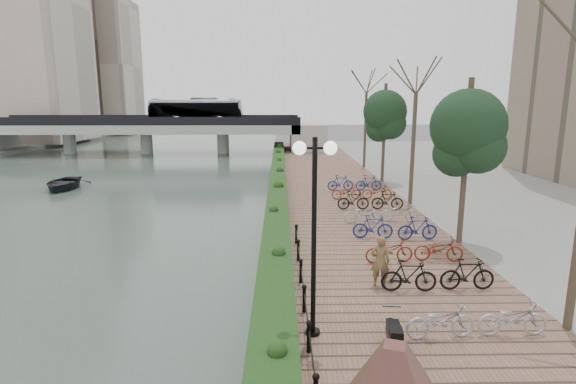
{
  "coord_description": "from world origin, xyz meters",
  "views": [
    {
      "loc": [
        0.77,
        -8.29,
        6.13
      ],
      "look_at": [
        1.12,
        11.98,
        2.0
      ],
      "focal_mm": 28.0,
      "sensor_mm": 36.0,
      "label": 1
    }
  ],
  "objects_px": {
    "lamppost": "(314,195)",
    "pedestrian": "(380,261)",
    "boat": "(63,183)",
    "motorcycle": "(394,334)"
  },
  "relations": [
    {
      "from": "lamppost",
      "to": "pedestrian",
      "type": "distance_m",
      "value": 4.54
    },
    {
      "from": "lamppost",
      "to": "boat",
      "type": "bearing_deg",
      "value": 127.18
    },
    {
      "from": "lamppost",
      "to": "boat",
      "type": "distance_m",
      "value": 26.9
    },
    {
      "from": "pedestrian",
      "to": "boat",
      "type": "xyz_separation_m",
      "value": [
        -18.38,
        18.36,
        -0.85
      ]
    },
    {
      "from": "pedestrian",
      "to": "lamppost",
      "type": "bearing_deg",
      "value": 65.12
    },
    {
      "from": "boat",
      "to": "motorcycle",
      "type": "bearing_deg",
      "value": -56.59
    },
    {
      "from": "lamppost",
      "to": "boat",
      "type": "height_order",
      "value": "lamppost"
    },
    {
      "from": "lamppost",
      "to": "boat",
      "type": "relative_size",
      "value": 1.15
    },
    {
      "from": "pedestrian",
      "to": "motorcycle",
      "type": "bearing_deg",
      "value": 95.86
    },
    {
      "from": "lamppost",
      "to": "motorcycle",
      "type": "distance_m",
      "value": 3.63
    }
  ]
}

